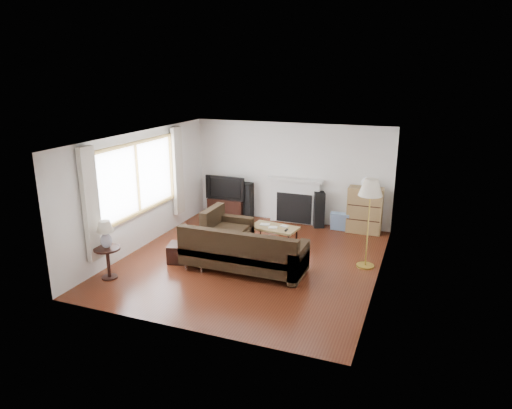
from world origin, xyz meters
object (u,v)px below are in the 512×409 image
at_px(floor_lamp, 368,224).
at_px(side_table, 108,263).
at_px(tv_stand, 227,207).
at_px(coffee_table, 274,235).
at_px(sectional_sofa, 244,250).
at_px(bookshelf, 365,210).

relative_size(floor_lamp, side_table, 2.96).
xyz_separation_m(tv_stand, side_table, (-0.49, -4.20, 0.06)).
relative_size(tv_stand, floor_lamp, 0.55).
relative_size(coffee_table, side_table, 1.72).
bearing_deg(side_table, sectional_sofa, 28.92).
height_order(tv_stand, coffee_table, tv_stand).
bearing_deg(side_table, tv_stand, 83.29).
xyz_separation_m(sectional_sofa, coffee_table, (0.09, 1.53, -0.21)).
distance_m(tv_stand, sectional_sofa, 3.45).
relative_size(tv_stand, sectional_sofa, 0.38).
xyz_separation_m(coffee_table, floor_lamp, (2.08, -0.52, 0.69)).
bearing_deg(tv_stand, bookshelf, 0.48).
distance_m(bookshelf, sectional_sofa, 3.54).
relative_size(bookshelf, coffee_table, 1.06).
relative_size(bookshelf, sectional_sofa, 0.43).
xyz_separation_m(bookshelf, coffee_table, (-1.75, -1.49, -0.35)).
bearing_deg(tv_stand, side_table, -96.71).
distance_m(sectional_sofa, floor_lamp, 2.44).
relative_size(bookshelf, side_table, 1.83).
xyz_separation_m(tv_stand, coffee_table, (1.80, -1.46, -0.04)).
bearing_deg(floor_lamp, coffee_table, 165.96).
bearing_deg(sectional_sofa, tv_stand, 119.74).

